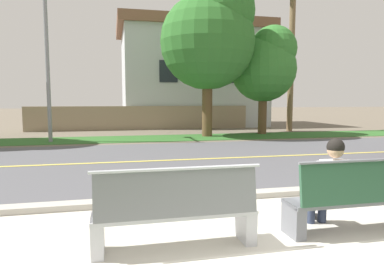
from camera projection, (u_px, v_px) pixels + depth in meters
ground_plane at (171, 153)px, 11.60m from camera, size 140.00×140.00×0.00m
sidewalk_pavement at (275, 243)px, 4.23m from camera, size 44.00×3.60×0.01m
curb_edge at (225, 196)px, 6.12m from camera, size 44.00×0.30×0.11m
street_asphalt at (180, 160)px, 10.15m from camera, size 52.00×8.00×0.01m
road_centre_line at (180, 160)px, 10.15m from camera, size 48.00×0.14×0.01m
far_verge_grass at (155, 138)px, 15.91m from camera, size 48.00×2.80×0.02m
bench_left at (176, 212)px, 3.99m from camera, size 1.90×0.48×1.01m
bench_right at (358, 199)px, 4.53m from camera, size 1.90×0.48×1.01m
seated_person_white at (330, 181)px, 4.60m from camera, size 0.52×0.68×1.25m
streetlamp at (47, 33)px, 14.25m from camera, size 0.24×2.10×7.96m
shade_tree_left at (211, 35)px, 16.30m from camera, size 4.48×4.48×7.38m
shade_tree_centre at (266, 64)px, 17.69m from camera, size 3.33×3.33×5.49m
palm_tree_tall at (293, 9)px, 19.06m from camera, size 2.09×1.98×8.36m
garden_wall at (142, 118)px, 20.64m from camera, size 13.00×0.36×1.40m
house_across_street at (191, 75)px, 24.27m from camera, size 9.98×6.91×6.89m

